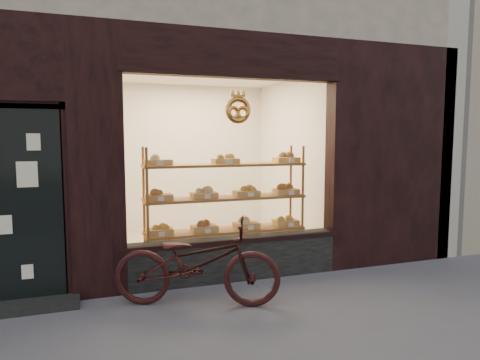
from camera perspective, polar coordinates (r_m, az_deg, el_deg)
name	(u,v)px	position (r m, az deg, el deg)	size (l,w,h in m)	color
display_shelf	(226,209)	(5.84, -1.94, -3.94)	(2.20, 0.45, 1.70)	brown
bicycle	(197,263)	(4.72, -5.77, -10.91)	(0.63, 1.80, 0.95)	black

